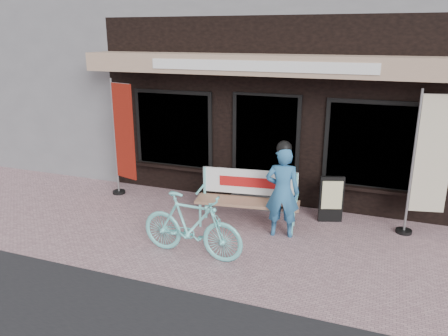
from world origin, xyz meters
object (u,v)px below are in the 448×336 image
at_px(nobori_red, 123,138).
at_px(nobori_cream, 429,163).
at_px(bench, 248,194).
at_px(person, 282,190).
at_px(bicycle, 192,225).
at_px(menu_stand, 331,199).

relative_size(nobori_red, nobori_cream, 0.99).
bearing_deg(bench, nobori_cream, 4.79).
relative_size(person, bicycle, 0.99).
height_order(nobori_red, nobori_cream, nobori_cream).
height_order(bench, person, person).
distance_m(nobori_red, nobori_cream, 5.70).
xyz_separation_m(bicycle, nobori_cream, (3.32, 2.06, 0.77)).
bearing_deg(nobori_red, person, 5.43).
bearing_deg(person, nobori_cream, 12.58).
bearing_deg(menu_stand, bicycle, -150.39).
relative_size(bicycle, nobori_red, 0.69).
bearing_deg(bench, bicycle, -115.20).
relative_size(bicycle, nobori_cream, 0.68).
bearing_deg(person, menu_stand, 41.85).
bearing_deg(nobori_red, menu_stand, 19.12).
distance_m(bicycle, menu_stand, 2.74).
height_order(person, nobori_red, nobori_red).
relative_size(person, nobori_cream, 0.67).
xyz_separation_m(person, bicycle, (-1.11, -1.18, -0.31)).
bearing_deg(person, bench, 150.57).
relative_size(bicycle, menu_stand, 1.95).
xyz_separation_m(bicycle, nobori_red, (-2.38, 1.88, 0.76)).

